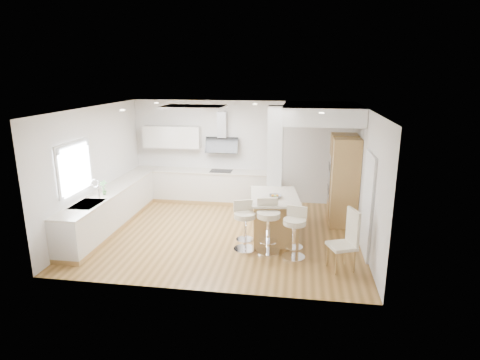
% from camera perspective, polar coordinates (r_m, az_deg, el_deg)
% --- Properties ---
extents(ground, '(6.00, 6.00, 0.00)m').
position_cam_1_polar(ground, '(9.18, -2.21, -7.56)').
color(ground, olive).
rests_on(ground, ground).
extents(ceiling, '(6.00, 5.00, 0.02)m').
position_cam_1_polar(ceiling, '(9.18, -2.21, -7.56)').
color(ceiling, white).
rests_on(ceiling, ground).
extents(wall_back, '(6.00, 0.04, 2.80)m').
position_cam_1_polar(wall_back, '(11.15, 0.09, 4.05)').
color(wall_back, beige).
rests_on(wall_back, ground).
extents(wall_left, '(0.04, 5.00, 2.80)m').
position_cam_1_polar(wall_left, '(9.75, -19.91, 1.52)').
color(wall_left, beige).
rests_on(wall_left, ground).
extents(wall_right, '(0.04, 5.00, 2.80)m').
position_cam_1_polar(wall_right, '(8.71, 17.48, 0.18)').
color(wall_right, beige).
rests_on(wall_right, ground).
extents(skylight, '(4.10, 2.10, 0.06)m').
position_cam_1_polar(skylight, '(9.27, -6.58, 10.26)').
color(skylight, silver).
rests_on(skylight, ground).
extents(window_left, '(0.06, 1.28, 1.07)m').
position_cam_1_polar(window_left, '(8.90, -22.51, 1.99)').
color(window_left, white).
rests_on(window_left, ground).
extents(doorway_right, '(0.05, 1.00, 2.10)m').
position_cam_1_polar(doorway_right, '(8.25, 17.69, -3.56)').
color(doorway_right, '#484039').
rests_on(doorway_right, ground).
extents(counter_left, '(0.63, 4.50, 1.35)m').
position_cam_1_polar(counter_left, '(10.06, -17.31, -3.44)').
color(counter_left, '#AE864A').
rests_on(counter_left, ground).
extents(counter_back, '(3.62, 0.63, 2.50)m').
position_cam_1_polar(counter_back, '(11.21, -4.74, 0.36)').
color(counter_back, '#AE864A').
rests_on(counter_back, ground).
extents(pillar, '(0.35, 0.35, 2.80)m').
position_cam_1_polar(pillar, '(9.53, 4.98, 2.09)').
color(pillar, silver).
rests_on(pillar, ground).
extents(soffit, '(1.78, 2.20, 0.40)m').
position_cam_1_polar(soffit, '(9.78, 11.55, 9.30)').
color(soffit, white).
rests_on(soffit, ground).
extents(oven_column, '(0.63, 1.21, 2.10)m').
position_cam_1_polar(oven_column, '(9.93, 14.45, 0.10)').
color(oven_column, '#AE864A').
rests_on(oven_column, ground).
extents(peninsula, '(1.21, 1.66, 1.01)m').
position_cam_1_polar(peninsula, '(8.91, 4.88, -5.07)').
color(peninsula, '#AE864A').
rests_on(peninsula, ground).
extents(bar_stool_a, '(0.59, 0.59, 1.02)m').
position_cam_1_polar(bar_stool_a, '(8.17, 0.65, -6.17)').
color(bar_stool_a, white).
rests_on(bar_stool_a, ground).
extents(bar_stool_b, '(0.58, 0.58, 1.09)m').
position_cam_1_polar(bar_stool_b, '(8.08, 4.04, -6.14)').
color(bar_stool_b, white).
rests_on(bar_stool_b, ground).
extents(bar_stool_c, '(0.55, 0.55, 1.02)m').
position_cam_1_polar(bar_stool_c, '(7.90, 7.77, -7.07)').
color(bar_stool_c, white).
rests_on(bar_stool_c, ground).
extents(dining_chair, '(0.58, 0.58, 1.16)m').
position_cam_1_polar(dining_chair, '(7.62, 15.01, -7.96)').
color(dining_chair, beige).
rests_on(dining_chair, ground).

